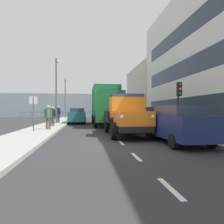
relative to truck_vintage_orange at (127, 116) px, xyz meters
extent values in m
plane|color=#2D2D30|center=(0.76, -8.46, -1.18)|extent=(80.00, 80.00, 0.00)
cube|color=#9E9993|center=(-4.03, -8.46, -1.10)|extent=(2.61, 40.51, 0.15)
cube|color=#9E9993|center=(5.55, -8.46, -1.10)|extent=(2.61, 40.51, 0.15)
cube|color=silver|center=(0.76, 7.57, -1.17)|extent=(0.12, 1.10, 0.01)
cube|color=silver|center=(0.76, 5.03, -1.17)|extent=(0.12, 1.10, 0.01)
cube|color=silver|center=(0.76, 2.38, -1.17)|extent=(0.12, 1.10, 0.01)
cube|color=silver|center=(0.76, -0.01, -1.17)|extent=(0.12, 1.10, 0.01)
cube|color=silver|center=(0.76, -2.36, -1.17)|extent=(0.12, 1.10, 0.01)
cube|color=silver|center=(0.76, -5.17, -1.17)|extent=(0.12, 1.10, 0.01)
cube|color=silver|center=(0.76, -7.40, -1.17)|extent=(0.12, 1.10, 0.01)
cube|color=silver|center=(0.76, -10.08, -1.17)|extent=(0.12, 1.10, 0.01)
cube|color=silver|center=(0.76, -12.95, -1.17)|extent=(0.12, 1.10, 0.01)
cube|color=silver|center=(0.76, -15.83, -1.17)|extent=(0.12, 1.10, 0.01)
cube|color=silver|center=(0.76, -18.56, -1.17)|extent=(0.12, 1.10, 0.01)
cube|color=silver|center=(0.76, -20.82, -1.17)|extent=(0.12, 1.10, 0.01)
cube|color=silver|center=(0.76, -23.73, -1.17)|extent=(0.12, 1.10, 0.01)
cube|color=silver|center=(0.76, -25.94, -1.17)|extent=(0.12, 1.10, 0.01)
cube|color=#2D3847|center=(-5.36, -0.39, 0.62)|extent=(0.08, 21.25, 1.40)
cube|color=#2D3847|center=(-5.36, -0.39, 3.62)|extent=(0.08, 21.25, 1.40)
cube|color=#2D3847|center=(-5.36, -0.39, 6.62)|extent=(0.08, 21.25, 1.40)
cube|color=beige|center=(-8.37, -19.00, 2.93)|extent=(6.08, 11.90, 8.23)
cube|color=#84939E|center=(0.76, -31.72, 1.32)|extent=(80.00, 0.80, 5.00)
cylinder|color=#4C5156|center=(-13.24, -28.12, -0.58)|extent=(0.08, 0.08, 1.20)
cylinder|color=#4C5156|center=(-11.24, -28.12, -0.58)|extent=(0.08, 0.08, 1.20)
cylinder|color=#4C5156|center=(-9.24, -28.12, -0.58)|extent=(0.08, 0.08, 1.20)
cylinder|color=#4C5156|center=(-7.24, -28.12, -0.58)|extent=(0.08, 0.08, 1.20)
cylinder|color=#4C5156|center=(-5.24, -28.12, -0.58)|extent=(0.08, 0.08, 1.20)
cylinder|color=#4C5156|center=(-3.24, -28.12, -0.58)|extent=(0.08, 0.08, 1.20)
cylinder|color=#4C5156|center=(-1.24, -28.12, -0.58)|extent=(0.08, 0.08, 1.20)
cylinder|color=#4C5156|center=(0.76, -28.12, -0.58)|extent=(0.08, 0.08, 1.20)
cylinder|color=#4C5156|center=(2.76, -28.12, -0.58)|extent=(0.08, 0.08, 1.20)
cylinder|color=#4C5156|center=(4.76, -28.12, -0.58)|extent=(0.08, 0.08, 1.20)
cylinder|color=#4C5156|center=(6.76, -28.12, -0.58)|extent=(0.08, 0.08, 1.20)
cylinder|color=#4C5156|center=(8.76, -28.12, -0.58)|extent=(0.08, 0.08, 1.20)
cylinder|color=#4C5156|center=(10.76, -28.12, -0.58)|extent=(0.08, 0.08, 1.20)
cylinder|color=#4C5156|center=(12.76, -28.12, -0.58)|extent=(0.08, 0.08, 1.20)
cylinder|color=#4C5156|center=(14.76, -28.12, -0.58)|extent=(0.08, 0.08, 1.20)
cube|color=#4C5156|center=(0.76, -28.12, -0.06)|extent=(28.00, 0.08, 0.08)
cube|color=black|center=(0.00, -0.38, -0.58)|extent=(1.64, 5.60, 0.30)
cube|color=orange|center=(0.00, 1.47, -0.08)|extent=(1.72, 1.90, 0.70)
cube|color=silver|center=(0.00, 2.36, -0.11)|extent=(1.16, 0.08, 0.56)
sphere|color=white|center=(-0.73, 2.36, 0.02)|extent=(0.20, 0.20, 0.20)
sphere|color=white|center=(0.74, 2.36, 0.02)|extent=(0.20, 0.20, 0.20)
cube|color=orange|center=(0.00, -0.04, 0.50)|extent=(1.93, 1.34, 1.15)
cube|color=#2D3847|center=(0.00, -0.04, 0.97)|extent=(1.78, 1.23, 0.56)
cube|color=#2D2319|center=(0.00, -1.72, -0.35)|extent=(2.10, 2.80, 0.16)
cube|color=black|center=(-1.01, -1.72, -0.03)|extent=(0.08, 2.80, 0.56)
cube|color=black|center=(1.01, -1.72, -0.03)|extent=(0.08, 2.80, 0.56)
cylinder|color=black|center=(-0.97, 1.30, -0.73)|extent=(0.24, 0.90, 0.90)
cylinder|color=black|center=(0.97, 1.30, -0.73)|extent=(0.24, 0.90, 0.90)
cylinder|color=black|center=(-0.97, -1.92, -0.73)|extent=(0.24, 0.90, 0.90)
cylinder|color=black|center=(0.97, -1.92, -0.73)|extent=(0.24, 0.90, 0.90)
cube|color=#1E7033|center=(0.38, -5.28, 0.64)|extent=(2.40, 2.21, 2.60)
cube|color=#2D3847|center=(0.38, -5.28, 1.21)|extent=(2.20, 2.04, 0.80)
cube|color=#1933B2|center=(0.38, -5.28, 2.04)|extent=(1.75, 0.20, 0.16)
cube|color=#1E7033|center=(0.38, -9.27, 1.19)|extent=(2.50, 5.95, 3.00)
cube|color=black|center=(0.38, -8.34, -0.48)|extent=(2.00, 8.07, 0.36)
cylinder|color=black|center=(-0.77, -5.36, -0.66)|extent=(0.28, 1.04, 1.04)
cylinder|color=black|center=(1.53, -5.36, -0.66)|extent=(0.28, 1.04, 1.04)
cylinder|color=black|center=(-0.77, -8.97, -0.66)|extent=(0.28, 1.04, 1.04)
cylinder|color=black|center=(1.53, -8.97, -0.66)|extent=(0.28, 1.04, 1.04)
cylinder|color=black|center=(-0.77, -11.10, -0.66)|extent=(0.28, 1.04, 1.04)
cylinder|color=black|center=(1.53, -11.10, -0.66)|extent=(0.28, 1.04, 1.04)
cube|color=navy|center=(-1.77, 2.61, -0.38)|extent=(1.67, 4.48, 1.00)
cube|color=#2D3847|center=(-1.77, 2.81, 0.33)|extent=(1.37, 2.46, 0.42)
cylinder|color=black|center=(-0.97, 1.22, -0.88)|extent=(0.18, 0.60, 0.60)
cylinder|color=black|center=(-2.56, 1.22, -0.88)|extent=(0.18, 0.60, 0.60)
cylinder|color=black|center=(-0.97, 4.00, -0.88)|extent=(0.18, 0.60, 0.60)
cylinder|color=black|center=(-2.56, 4.00, -0.88)|extent=(0.18, 0.60, 0.60)
cube|color=maroon|center=(-1.77, -3.13, -0.38)|extent=(1.85, 4.47, 1.00)
cube|color=#2D3847|center=(-1.77, -2.93, 0.33)|extent=(1.52, 2.46, 0.42)
cylinder|color=black|center=(-0.89, -4.52, -0.88)|extent=(0.18, 0.60, 0.60)
cylinder|color=black|center=(-2.65, -4.52, -0.88)|extent=(0.18, 0.60, 0.60)
cylinder|color=black|center=(-0.89, -1.75, -0.88)|extent=(0.18, 0.60, 0.60)
cylinder|color=black|center=(-2.65, -1.75, -0.88)|extent=(0.18, 0.60, 0.60)
cube|color=white|center=(-1.77, -9.34, -0.38)|extent=(1.83, 4.31, 1.00)
cube|color=#2D3847|center=(-1.77, -9.14, 0.33)|extent=(1.50, 2.37, 0.42)
cylinder|color=black|center=(-0.90, -10.68, -0.88)|extent=(0.18, 0.60, 0.60)
cylinder|color=black|center=(-2.64, -10.68, -0.88)|extent=(0.18, 0.60, 0.60)
cylinder|color=black|center=(-0.90, -8.01, -0.88)|extent=(0.18, 0.60, 0.60)
cylinder|color=black|center=(-2.64, -8.01, -0.88)|extent=(0.18, 0.60, 0.60)
cube|color=black|center=(-1.77, -14.85, -0.38)|extent=(1.82, 4.20, 1.00)
cube|color=#2D3847|center=(-1.77, -14.65, 0.33)|extent=(1.49, 2.31, 0.42)
cylinder|color=black|center=(-0.90, -16.15, -0.88)|extent=(0.18, 0.60, 0.60)
cylinder|color=black|center=(-2.64, -16.15, -0.88)|extent=(0.18, 0.60, 0.60)
cylinder|color=black|center=(-0.90, -13.55, -0.88)|extent=(0.18, 0.60, 0.60)
cylinder|color=black|center=(-2.64, -13.55, -0.88)|extent=(0.18, 0.60, 0.60)
cube|color=#1E6670|center=(3.30, -11.13, -0.38)|extent=(1.81, 4.69, 1.00)
cube|color=#2D3847|center=(3.30, -11.33, 0.33)|extent=(1.48, 2.58, 0.42)
cylinder|color=black|center=(2.44, -9.67, -0.88)|extent=(0.18, 0.60, 0.60)
cylinder|color=black|center=(4.16, -9.67, -0.88)|extent=(0.18, 0.60, 0.60)
cylinder|color=black|center=(2.44, -12.58, -0.88)|extent=(0.18, 0.60, 0.60)
cylinder|color=black|center=(4.16, -12.58, -0.88)|extent=(0.18, 0.60, 0.60)
cube|color=#B21E1E|center=(3.30, -17.32, -0.38)|extent=(1.85, 4.21, 1.00)
cube|color=#2D3847|center=(3.30, -17.52, 0.33)|extent=(1.52, 2.32, 0.42)
cylinder|color=black|center=(2.42, -16.01, -0.88)|extent=(0.18, 0.60, 0.60)
cylinder|color=black|center=(4.18, -16.01, -0.88)|extent=(0.18, 0.60, 0.60)
cylinder|color=black|center=(2.42, -18.62, -0.88)|extent=(0.18, 0.60, 0.60)
cylinder|color=black|center=(4.18, -18.62, -0.88)|extent=(0.18, 0.60, 0.60)
cylinder|color=#4C473D|center=(4.92, -3.13, -0.61)|extent=(0.14, 0.14, 0.83)
cylinder|color=#4C473D|center=(5.10, -3.13, -0.61)|extent=(0.14, 0.14, 0.83)
cylinder|color=#47724C|center=(5.01, -3.13, 0.13)|extent=(0.34, 0.34, 0.66)
cylinder|color=#47724C|center=(4.79, -3.13, 0.09)|extent=(0.09, 0.09, 0.60)
cylinder|color=#47724C|center=(5.23, -3.13, 0.09)|extent=(0.09, 0.09, 0.60)
sphere|color=tan|center=(5.01, -3.13, 0.57)|extent=(0.22, 0.22, 0.22)
cylinder|color=#4C473D|center=(5.09, -5.96, -0.62)|extent=(0.14, 0.14, 0.81)
cylinder|color=#4C473D|center=(5.27, -5.96, -0.62)|extent=(0.14, 0.14, 0.81)
cylinder|color=black|center=(5.18, -5.96, 0.11)|extent=(0.34, 0.34, 0.64)
cylinder|color=black|center=(4.96, -5.96, 0.07)|extent=(0.09, 0.09, 0.59)
cylinder|color=black|center=(5.40, -5.96, 0.07)|extent=(0.09, 0.09, 0.59)
sphere|color=tan|center=(5.18, -5.96, 0.54)|extent=(0.22, 0.22, 0.22)
cylinder|color=#383342|center=(5.51, -9.02, -0.64)|extent=(0.14, 0.14, 0.79)
cylinder|color=#383342|center=(5.69, -9.02, -0.64)|extent=(0.14, 0.14, 0.79)
cylinder|color=#47724C|center=(5.60, -9.02, 0.07)|extent=(0.34, 0.34, 0.62)
cylinder|color=#47724C|center=(5.38, -9.02, 0.04)|extent=(0.09, 0.09, 0.57)
cylinder|color=#47724C|center=(5.82, -9.02, 0.04)|extent=(0.09, 0.09, 0.57)
sphere|color=tan|center=(5.60, -9.02, 0.49)|extent=(0.21, 0.21, 0.21)
cylinder|color=black|center=(5.26, -10.64, -0.59)|extent=(0.14, 0.14, 0.88)
cylinder|color=black|center=(5.44, -10.64, -0.59)|extent=(0.14, 0.14, 0.88)
cylinder|color=black|center=(5.35, -10.64, 0.21)|extent=(0.34, 0.34, 0.70)
cylinder|color=black|center=(5.13, -10.64, 0.17)|extent=(0.09, 0.09, 0.64)
cylinder|color=black|center=(5.57, -10.64, 0.17)|extent=(0.09, 0.09, 0.64)
sphere|color=tan|center=(5.35, -10.64, 0.68)|extent=(0.24, 0.24, 0.24)
cylinder|color=#383342|center=(6.36, -12.11, -0.60)|extent=(0.14, 0.14, 0.86)
cylinder|color=#383342|center=(6.54, -12.11, -0.60)|extent=(0.14, 0.14, 0.86)
cylinder|color=black|center=(6.45, -12.11, 0.17)|extent=(0.34, 0.34, 0.68)
cylinder|color=black|center=(6.23, -12.11, 0.13)|extent=(0.09, 0.09, 0.62)
cylinder|color=black|center=(6.67, -12.11, 0.13)|extent=(0.09, 0.09, 0.62)
sphere|color=tan|center=(6.45, -12.11, 0.62)|extent=(0.23, 0.23, 0.23)
cylinder|color=black|center=(-3.76, -1.18, 0.57)|extent=(0.12, 0.12, 3.20)
cube|color=black|center=(-3.76, -1.04, 1.72)|extent=(0.28, 0.24, 0.90)
sphere|color=red|center=(-3.76, -0.92, 2.02)|extent=(0.18, 0.18, 0.18)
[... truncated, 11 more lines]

